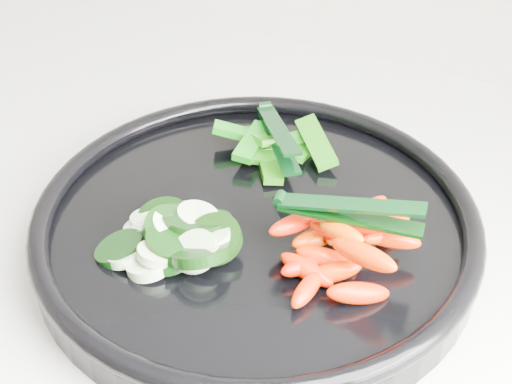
% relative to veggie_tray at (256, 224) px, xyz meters
% --- Properties ---
extents(veggie_tray, '(0.44, 0.44, 0.04)m').
position_rel_veggie_tray_xyz_m(veggie_tray, '(0.00, 0.00, 0.00)').
color(veggie_tray, black).
rests_on(veggie_tray, counter).
extents(cucumber_pile, '(0.13, 0.11, 0.04)m').
position_rel_veggie_tray_xyz_m(cucumber_pile, '(-0.04, -0.05, 0.01)').
color(cucumber_pile, black).
rests_on(cucumber_pile, veggie_tray).
extents(carrot_pile, '(0.12, 0.15, 0.06)m').
position_rel_veggie_tray_xyz_m(carrot_pile, '(0.08, -0.01, 0.02)').
color(carrot_pile, '#E84D00').
rests_on(carrot_pile, veggie_tray).
extents(pepper_pile, '(0.13, 0.10, 0.03)m').
position_rel_veggie_tray_xyz_m(pepper_pile, '(-0.03, 0.10, 0.01)').
color(pepper_pile, '#26740B').
rests_on(pepper_pile, veggie_tray).
extents(tong_carrot, '(0.11, 0.03, 0.02)m').
position_rel_veggie_tray_xyz_m(tong_carrot, '(0.08, -0.01, 0.05)').
color(tong_carrot, black).
rests_on(tong_carrot, carrot_pile).
extents(tong_pepper, '(0.08, 0.10, 0.02)m').
position_rel_veggie_tray_xyz_m(tong_pepper, '(-0.03, 0.09, 0.03)').
color(tong_pepper, black).
rests_on(tong_pepper, pepper_pile).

